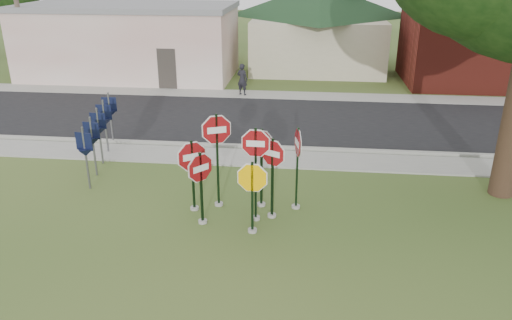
# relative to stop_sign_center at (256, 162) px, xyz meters

# --- Properties ---
(ground) EXTENTS (120.00, 120.00, 0.00)m
(ground) POSITION_rel_stop_sign_center_xyz_m (-0.32, -1.11, -1.70)
(ground) COLOR #33511E
(ground) RESTS_ON ground
(sidewalk_near) EXTENTS (60.00, 1.60, 0.06)m
(sidewalk_near) POSITION_rel_stop_sign_center_xyz_m (-0.32, 4.39, -1.67)
(sidewalk_near) COLOR gray
(sidewalk_near) RESTS_ON ground
(road) EXTENTS (60.00, 7.00, 0.04)m
(road) POSITION_rel_stop_sign_center_xyz_m (-0.32, 8.89, -1.68)
(road) COLOR black
(road) RESTS_ON ground
(sidewalk_far) EXTENTS (60.00, 1.60, 0.06)m
(sidewalk_far) POSITION_rel_stop_sign_center_xyz_m (-0.32, 13.19, -1.67)
(sidewalk_far) COLOR gray
(sidewalk_far) RESTS_ON ground
(curb) EXTENTS (60.00, 0.20, 0.14)m
(curb) POSITION_rel_stop_sign_center_xyz_m (-0.32, 5.39, -1.63)
(curb) COLOR gray
(curb) RESTS_ON ground
(stop_sign_center) EXTENTS (1.04, 0.24, 2.73)m
(stop_sign_center) POSITION_rel_stop_sign_center_xyz_m (0.00, 0.00, 0.00)
(stop_sign_center) COLOR gray
(stop_sign_center) RESTS_ON ground
(stop_sign_yellow) EXTENTS (1.07, 0.24, 2.07)m
(stop_sign_yellow) POSITION_rel_stop_sign_center_xyz_m (-0.01, -0.68, -0.48)
(stop_sign_yellow) COLOR gray
(stop_sign_yellow) RESTS_ON ground
(stop_sign_left) EXTENTS (0.70, 0.82, 2.14)m
(stop_sign_left) POSITION_rel_stop_sign_center_xyz_m (-1.40, -0.35, -0.43)
(stop_sign_left) COLOR gray
(stop_sign_left) RESTS_ON ground
(stop_sign_right) EXTENTS (0.90, 0.50, 2.39)m
(stop_sign_right) POSITION_rel_stop_sign_center_xyz_m (0.43, 0.19, -0.25)
(stop_sign_right) COLOR gray
(stop_sign_right) RESTS_ON ground
(stop_sign_back_right) EXTENTS (1.01, 0.48, 2.45)m
(stop_sign_back_right) POSITION_rel_stop_sign_center_xyz_m (0.07, 0.82, -0.19)
(stop_sign_back_right) COLOR gray
(stop_sign_back_right) RESTS_ON ground
(stop_sign_back_left) EXTENTS (1.05, 0.46, 2.86)m
(stop_sign_back_left) POSITION_rel_stop_sign_center_xyz_m (-1.15, 0.71, 0.12)
(stop_sign_back_left) COLOR gray
(stop_sign_back_left) RESTS_ON ground
(stop_sign_far_right) EXTENTS (0.25, 1.06, 2.52)m
(stop_sign_far_right) POSITION_rel_stop_sign_center_xyz_m (1.07, 0.80, -0.14)
(stop_sign_far_right) COLOR gray
(stop_sign_far_right) RESTS_ON ground
(stop_sign_far_left) EXTENTS (0.94, 0.70, 2.20)m
(stop_sign_far_left) POSITION_rel_stop_sign_center_xyz_m (-1.79, 0.38, -0.38)
(stop_sign_far_left) COLOR gray
(stop_sign_far_left) RESTS_ON ground
(route_sign_row) EXTENTS (1.43, 4.63, 2.00)m
(route_sign_row) POSITION_rel_stop_sign_center_xyz_m (-5.72, 3.39, -0.48)
(route_sign_row) COLOR #59595E
(route_sign_row) RESTS_ON ground
(building_stucco) EXTENTS (12.20, 6.20, 4.20)m
(building_stucco) POSITION_rel_stop_sign_center_xyz_m (-9.31, 16.89, 0.45)
(building_stucco) COLOR silver
(building_stucco) RESTS_ON ground
(building_house) EXTENTS (11.60, 11.60, 6.20)m
(building_house) POSITION_rel_stop_sign_center_xyz_m (1.69, 20.89, 1.94)
(building_house) COLOR beige
(building_house) RESTS_ON ground
(building_brick) EXTENTS (10.20, 6.20, 4.75)m
(building_brick) POSITION_rel_stop_sign_center_xyz_m (11.68, 17.39, 0.70)
(building_brick) COLOR maroon
(building_brick) RESTS_ON ground
(pedestrian) EXTENTS (0.69, 0.58, 1.61)m
(pedestrian) POSITION_rel_stop_sign_center_xyz_m (-2.13, 13.02, -0.84)
(pedestrian) COLOR black
(pedestrian) RESTS_ON sidewalk_far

